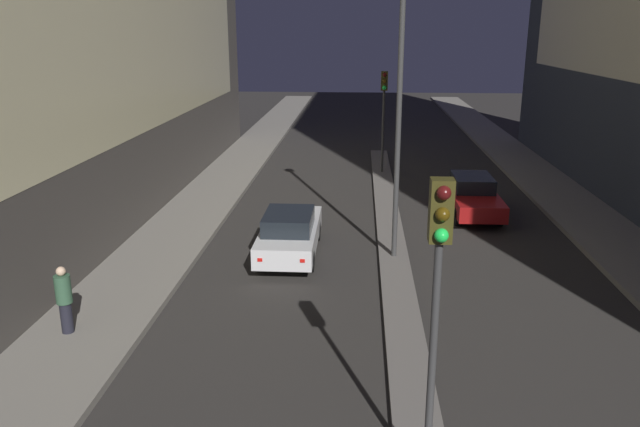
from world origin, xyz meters
name	(u,v)px	position (x,y,z in m)	size (l,w,h in m)	color
median_strip	(390,231)	(0.00, 15.80, 0.07)	(0.92, 29.60, 0.13)	#66605B
traffic_light_near	(438,269)	(0.00, 3.02, 3.68)	(0.32, 0.42, 4.86)	#383838
traffic_light_mid	(384,99)	(0.00, 25.02, 3.68)	(0.32, 0.42, 4.86)	#383838
street_lamp	(401,56)	(0.00, 13.12, 6.20)	(0.49, 0.49, 9.42)	#383838
car_left_lane	(290,232)	(-3.28, 13.32, 0.75)	(1.73, 4.65, 1.48)	silver
car_right_lane	(473,195)	(3.28, 18.38, 0.74)	(1.72, 4.69, 1.45)	maroon
pedestrian_on_left_sidewalk	(64,298)	(-7.82, 7.42, 1.02)	(0.37, 0.37, 1.62)	black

